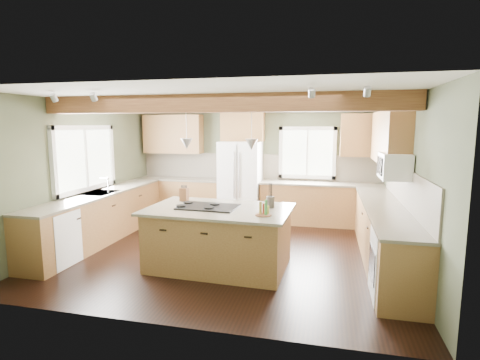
# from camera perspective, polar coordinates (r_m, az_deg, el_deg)

# --- Properties ---
(floor) EXTENTS (5.60, 5.60, 0.00)m
(floor) POSITION_cam_1_polar(r_m,az_deg,el_deg) (6.58, -1.62, -10.80)
(floor) COLOR black
(floor) RESTS_ON ground
(ceiling) EXTENTS (5.60, 5.60, 0.00)m
(ceiling) POSITION_cam_1_polar(r_m,az_deg,el_deg) (6.23, -1.72, 12.42)
(ceiling) COLOR silver
(ceiling) RESTS_ON wall_back
(wall_back) EXTENTS (5.60, 0.00, 5.60)m
(wall_back) POSITION_cam_1_polar(r_m,az_deg,el_deg) (8.70, 2.58, 2.67)
(wall_back) COLOR #434A34
(wall_back) RESTS_ON ground
(wall_left) EXTENTS (0.00, 5.00, 5.00)m
(wall_left) POSITION_cam_1_polar(r_m,az_deg,el_deg) (7.49, -22.84, 1.12)
(wall_left) COLOR #434A34
(wall_left) RESTS_ON ground
(wall_right) EXTENTS (0.00, 5.00, 5.00)m
(wall_right) POSITION_cam_1_polar(r_m,az_deg,el_deg) (6.18, 24.29, -0.36)
(wall_right) COLOR #434A34
(wall_right) RESTS_ON ground
(ceiling_beam) EXTENTS (5.55, 0.26, 0.26)m
(ceiling_beam) POSITION_cam_1_polar(r_m,az_deg,el_deg) (5.54, -3.66, 11.58)
(ceiling_beam) COLOR #4D2616
(ceiling_beam) RESTS_ON ceiling
(soffit_trim) EXTENTS (5.55, 0.20, 0.10)m
(soffit_trim) POSITION_cam_1_polar(r_m,az_deg,el_deg) (8.56, 2.51, 10.89)
(soffit_trim) COLOR #4D2616
(soffit_trim) RESTS_ON ceiling
(backsplash_back) EXTENTS (5.58, 0.03, 0.58)m
(backsplash_back) POSITION_cam_1_polar(r_m,az_deg,el_deg) (8.69, 2.56, 2.07)
(backsplash_back) COLOR brown
(backsplash_back) RESTS_ON wall_back
(backsplash_right) EXTENTS (0.03, 3.70, 0.58)m
(backsplash_right) POSITION_cam_1_polar(r_m,az_deg,el_deg) (6.24, 24.02, -1.10)
(backsplash_right) COLOR brown
(backsplash_right) RESTS_ON wall_right
(base_cab_back_left) EXTENTS (2.02, 0.60, 0.88)m
(base_cab_back_left) POSITION_cam_1_polar(r_m,az_deg,el_deg) (9.04, -9.05, -2.72)
(base_cab_back_left) COLOR brown
(base_cab_back_left) RESTS_ON floor
(counter_back_left) EXTENTS (2.06, 0.64, 0.04)m
(counter_back_left) POSITION_cam_1_polar(r_m,az_deg,el_deg) (8.97, -9.11, 0.17)
(counter_back_left) COLOR brown
(counter_back_left) RESTS_ON base_cab_back_left
(base_cab_back_right) EXTENTS (2.62, 0.60, 0.88)m
(base_cab_back_right) POSITION_cam_1_polar(r_m,az_deg,el_deg) (8.38, 12.24, -3.68)
(base_cab_back_right) COLOR brown
(base_cab_back_right) RESTS_ON floor
(counter_back_right) EXTENTS (2.66, 0.64, 0.04)m
(counter_back_right) POSITION_cam_1_polar(r_m,az_deg,el_deg) (8.30, 12.33, -0.57)
(counter_back_right) COLOR brown
(counter_back_right) RESTS_ON base_cab_back_right
(base_cab_left) EXTENTS (0.60, 3.70, 0.88)m
(base_cab_left) POSITION_cam_1_polar(r_m,az_deg,el_deg) (7.51, -20.38, -5.40)
(base_cab_left) COLOR brown
(base_cab_left) RESTS_ON floor
(counter_left) EXTENTS (0.64, 3.74, 0.04)m
(counter_left) POSITION_cam_1_polar(r_m,az_deg,el_deg) (7.42, -20.56, -1.95)
(counter_left) COLOR brown
(counter_left) RESTS_ON base_cab_left
(base_cab_right) EXTENTS (0.60, 3.70, 0.88)m
(base_cab_right) POSITION_cam_1_polar(r_m,az_deg,el_deg) (6.35, 21.06, -7.89)
(base_cab_right) COLOR brown
(base_cab_right) RESTS_ON floor
(counter_right) EXTENTS (0.64, 3.74, 0.04)m
(counter_right) POSITION_cam_1_polar(r_m,az_deg,el_deg) (6.25, 21.28, -3.83)
(counter_right) COLOR brown
(counter_right) RESTS_ON base_cab_right
(upper_cab_back_left) EXTENTS (1.40, 0.35, 0.90)m
(upper_cab_back_left) POSITION_cam_1_polar(r_m,az_deg,el_deg) (9.07, -10.14, 6.90)
(upper_cab_back_left) COLOR brown
(upper_cab_back_left) RESTS_ON wall_back
(upper_cab_over_fridge) EXTENTS (0.96, 0.35, 0.70)m
(upper_cab_over_fridge) POSITION_cam_1_polar(r_m,az_deg,el_deg) (8.54, 0.40, 8.29)
(upper_cab_over_fridge) COLOR brown
(upper_cab_over_fridge) RESTS_ON wall_back
(upper_cab_right) EXTENTS (0.35, 2.20, 0.90)m
(upper_cab_right) POSITION_cam_1_polar(r_m,az_deg,el_deg) (6.98, 21.80, 6.06)
(upper_cab_right) COLOR brown
(upper_cab_right) RESTS_ON wall_right
(upper_cab_back_corner) EXTENTS (0.90, 0.35, 0.90)m
(upper_cab_back_corner) POSITION_cam_1_polar(r_m,az_deg,el_deg) (8.36, 18.17, 6.51)
(upper_cab_back_corner) COLOR brown
(upper_cab_back_corner) RESTS_ON wall_back
(window_left) EXTENTS (0.04, 1.60, 1.05)m
(window_left) POSITION_cam_1_polar(r_m,az_deg,el_deg) (7.50, -22.60, 3.06)
(window_left) COLOR white
(window_left) RESTS_ON wall_left
(window_back) EXTENTS (1.10, 0.04, 1.00)m
(window_back) POSITION_cam_1_polar(r_m,az_deg,el_deg) (8.52, 10.21, 4.12)
(window_back) COLOR white
(window_back) RESTS_ON wall_back
(sink) EXTENTS (0.50, 0.65, 0.03)m
(sink) POSITION_cam_1_polar(r_m,az_deg,el_deg) (7.42, -20.56, -1.91)
(sink) COLOR #262628
(sink) RESTS_ON counter_left
(faucet) EXTENTS (0.02, 0.02, 0.28)m
(faucet) POSITION_cam_1_polar(r_m,az_deg,el_deg) (7.30, -19.45, -0.86)
(faucet) COLOR #B2B2B7
(faucet) RESTS_ON sink
(dishwasher) EXTENTS (0.60, 0.60, 0.84)m
(dishwasher) POSITION_cam_1_polar(r_m,az_deg,el_deg) (6.51, -26.68, -7.95)
(dishwasher) COLOR white
(dishwasher) RESTS_ON floor
(oven) EXTENTS (0.60, 0.72, 0.84)m
(oven) POSITION_cam_1_polar(r_m,az_deg,el_deg) (5.13, 22.90, -11.97)
(oven) COLOR white
(oven) RESTS_ON floor
(microwave) EXTENTS (0.40, 0.70, 0.38)m
(microwave) POSITION_cam_1_polar(r_m,az_deg,el_deg) (6.06, 22.48, 1.98)
(microwave) COLOR white
(microwave) RESTS_ON wall_right
(pendant_left) EXTENTS (0.18, 0.18, 0.16)m
(pendant_left) POSITION_cam_1_polar(r_m,az_deg,el_deg) (5.71, -8.14, 5.49)
(pendant_left) COLOR #B2B2B7
(pendant_left) RESTS_ON ceiling
(pendant_right) EXTENTS (0.18, 0.18, 0.16)m
(pendant_right) POSITION_cam_1_polar(r_m,az_deg,el_deg) (5.39, 1.76, 5.41)
(pendant_right) COLOR #B2B2B7
(pendant_right) RESTS_ON ceiling
(refrigerator) EXTENTS (0.90, 0.74, 1.80)m
(refrigerator) POSITION_cam_1_polar(r_m,az_deg,el_deg) (8.44, 0.08, -0.23)
(refrigerator) COLOR white
(refrigerator) RESTS_ON floor
(island) EXTENTS (2.06, 1.31, 0.88)m
(island) POSITION_cam_1_polar(r_m,az_deg,el_deg) (5.78, -3.21, -8.94)
(island) COLOR brown
(island) RESTS_ON floor
(island_top) EXTENTS (2.20, 1.45, 0.04)m
(island_top) POSITION_cam_1_polar(r_m,az_deg,el_deg) (5.66, -3.25, -4.49)
(island_top) COLOR brown
(island_top) RESTS_ON island
(cooktop) EXTENTS (0.90, 0.62, 0.02)m
(cooktop) POSITION_cam_1_polar(r_m,az_deg,el_deg) (5.71, -4.85, -4.08)
(cooktop) COLOR black
(cooktop) RESTS_ON island_top
(knife_block) EXTENTS (0.14, 0.11, 0.22)m
(knife_block) POSITION_cam_1_polar(r_m,az_deg,el_deg) (6.22, -8.51, -2.20)
(knife_block) COLOR brown
(knife_block) RESTS_ON island_top
(utensil_crock) EXTENTS (0.16, 0.16, 0.17)m
(utensil_crock) POSITION_cam_1_polar(r_m,az_deg,el_deg) (5.68, 4.64, -3.37)
(utensil_crock) COLOR #3B342F
(utensil_crock) RESTS_ON island_top
(bottle_tray) EXTENTS (0.24, 0.24, 0.21)m
(bottle_tray) POSITION_cam_1_polar(r_m,az_deg,el_deg) (5.18, 3.59, -4.27)
(bottle_tray) COLOR brown
(bottle_tray) RESTS_ON island_top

